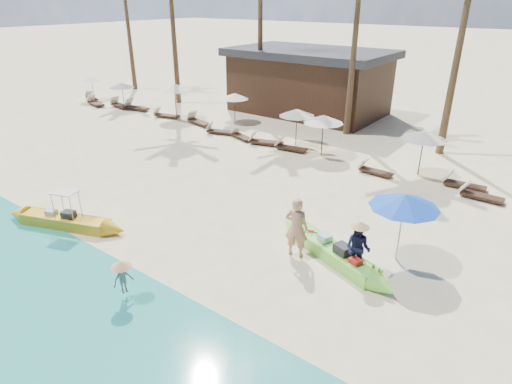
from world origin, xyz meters
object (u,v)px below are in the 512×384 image
Objects in this scene: yellow_canoe at (65,221)px; tourist at (296,227)px; green_canoe at (332,252)px; blue_umbrella at (405,201)px.

tourist reaches higher than yellow_canoe.
yellow_canoe is at bearing -135.59° from green_canoe.
yellow_canoe is at bearing -153.61° from blue_umbrella.
tourist is at bearing -132.66° from green_canoe.
green_canoe is 1.39m from tourist.
blue_umbrella is (2.66, 1.72, 1.03)m from tourist.
yellow_canoe is 8.35m from tourist.
blue_umbrella is (10.26, 5.09, 1.80)m from yellow_canoe.
blue_umbrella is at bearing 56.06° from green_canoe.
tourist is (-1.03, -0.53, 0.77)m from green_canoe.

